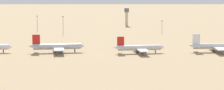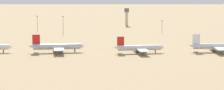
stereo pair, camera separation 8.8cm
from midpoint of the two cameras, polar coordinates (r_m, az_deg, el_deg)
ground at (r=330.34m, az=-1.65°, el=-1.17°), size 4000.00×4000.00×0.00m
parked_jet_red_3 at (r=340.33m, az=-6.76°, el=-0.20°), size 40.47×34.47×13.40m
parked_jet_red_4 at (r=335.30m, az=3.29°, el=-0.34°), size 37.20×31.66×12.31m
parked_jet_white_5 at (r=348.80m, az=12.48°, el=-0.14°), size 40.19×33.78×13.28m
control_tower at (r=535.79m, az=1.80°, el=3.65°), size 5.20×5.20×20.07m
light_pole_west at (r=451.22m, az=-5.96°, el=2.53°), size 1.80×0.50×17.49m
light_pole_mid at (r=482.71m, az=-9.05°, el=2.72°), size 1.80×0.50×15.85m
light_pole_east at (r=460.78m, az=6.10°, el=2.33°), size 1.80×0.50×12.70m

